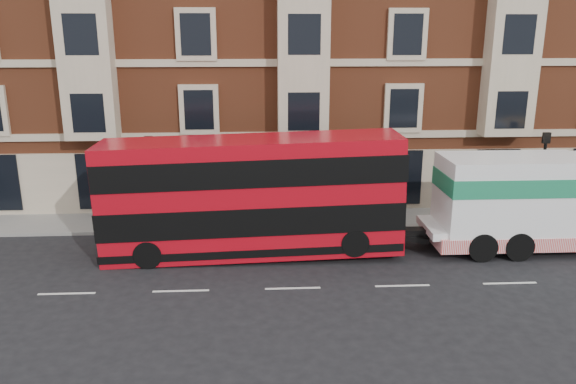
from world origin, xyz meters
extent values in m
plane|color=black|center=(0.00, 0.00, 0.00)|extent=(120.00, 120.00, 0.00)
cube|color=slate|center=(0.00, 7.50, 0.07)|extent=(90.00, 3.00, 0.15)
cube|color=brown|center=(0.50, 15.00, 9.00)|extent=(45.00, 12.00, 18.00)
cylinder|color=black|center=(-6.00, 6.20, 2.15)|extent=(0.14, 0.14, 4.00)
cube|color=black|center=(-6.00, 6.20, 4.25)|extent=(0.35, 0.15, 0.50)
cylinder|color=black|center=(12.00, 6.20, 2.15)|extent=(0.14, 0.14, 4.00)
cube|color=black|center=(12.00, 6.20, 4.25)|extent=(0.35, 0.15, 0.50)
cube|color=#B40A16|center=(-1.47, 3.37, 2.51)|extent=(11.97, 2.67, 4.70)
cube|color=black|center=(-1.47, 3.37, 1.82)|extent=(12.01, 2.73, 1.12)
cube|color=black|center=(-1.47, 3.37, 3.74)|extent=(12.01, 2.73, 1.07)
cylinder|color=black|center=(-5.53, 2.16, 0.56)|extent=(1.11, 0.34, 1.11)
cylinder|color=black|center=(-5.53, 4.58, 0.56)|extent=(1.11, 0.34, 1.11)
cylinder|color=black|center=(2.60, 2.16, 0.88)|extent=(1.11, 0.34, 1.11)
cylinder|color=black|center=(2.60, 4.58, 0.88)|extent=(1.11, 0.34, 1.11)
cube|color=white|center=(10.53, 3.37, 1.02)|extent=(9.62, 2.46, 0.32)
cube|color=white|center=(9.25, 3.37, 2.46)|extent=(5.77, 2.67, 3.10)
cube|color=#1C7F55|center=(9.25, 3.37, 2.99)|extent=(5.83, 2.71, 0.75)
cube|color=red|center=(10.32, 3.37, 0.64)|extent=(8.55, 2.73, 0.59)
cylinder|color=black|center=(9.25, 2.16, 0.59)|extent=(1.18, 0.43, 1.18)
cylinder|color=black|center=(9.25, 4.58, 0.59)|extent=(1.18, 0.43, 1.18)
cylinder|color=black|center=(7.75, 2.16, 0.59)|extent=(1.18, 0.43, 1.18)
cylinder|color=black|center=(7.75, 4.58, 0.59)|extent=(1.18, 0.43, 1.18)
camera|label=1|loc=(-1.17, -18.45, 8.85)|focal=35.00mm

